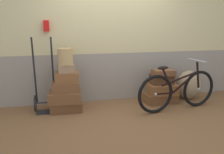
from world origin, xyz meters
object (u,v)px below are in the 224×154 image
(suitcase_0, at_px, (66,105))
(suitcase_6, at_px, (162,89))
(suitcase_7, at_px, (162,79))
(luggage_trolley, at_px, (45,95))
(suitcase_8, at_px, (163,72))
(suitcase_1, at_px, (65,96))
(suitcase_3, at_px, (67,77))
(wicker_basket, at_px, (65,56))
(burlap_sack, at_px, (188,85))
(suitcase_2, at_px, (66,86))
(bicycle, at_px, (178,90))
(suitcase_5, at_px, (159,98))
(suitcase_4, at_px, (66,69))

(suitcase_0, distance_m, suitcase_6, 1.94)
(suitcase_7, height_order, luggage_trolley, luggage_trolley)
(suitcase_8, height_order, luggage_trolley, luggage_trolley)
(suitcase_1, distance_m, suitcase_6, 1.95)
(suitcase_0, height_order, suitcase_3, suitcase_3)
(suitcase_3, bearing_deg, wicker_basket, -134.09)
(suitcase_0, xyz_separation_m, burlap_sack, (2.59, 0.07, 0.22))
(suitcase_0, height_order, suitcase_2, suitcase_2)
(suitcase_7, relative_size, bicycle, 0.27)
(suitcase_5, bearing_deg, suitcase_7, -10.76)
(suitcase_2, relative_size, burlap_sack, 0.80)
(suitcase_1, relative_size, suitcase_8, 1.39)
(suitcase_0, relative_size, bicycle, 0.34)
(suitcase_8, bearing_deg, wicker_basket, -179.38)
(suitcase_0, relative_size, suitcase_8, 1.36)
(suitcase_0, height_order, suitcase_5, suitcase_5)
(bicycle, bearing_deg, suitcase_8, 103.40)
(suitcase_0, bearing_deg, suitcase_5, 2.67)
(suitcase_4, relative_size, bicycle, 0.17)
(suitcase_7, bearing_deg, suitcase_0, -176.77)
(suitcase_1, bearing_deg, suitcase_3, 30.14)
(suitcase_6, relative_size, wicker_basket, 1.95)
(suitcase_7, relative_size, wicker_basket, 1.52)
(suitcase_6, distance_m, wicker_basket, 2.05)
(suitcase_7, bearing_deg, suitcase_2, -176.39)
(suitcase_7, bearing_deg, wicker_basket, -176.16)
(suitcase_6, xyz_separation_m, suitcase_7, (-0.01, 0.04, 0.19))
(suitcase_1, distance_m, bicycle, 2.10)
(suitcase_4, height_order, luggage_trolley, luggage_trolley)
(suitcase_6, bearing_deg, suitcase_1, -176.50)
(luggage_trolley, distance_m, burlap_sack, 2.96)
(suitcase_4, relative_size, luggage_trolley, 0.21)
(suitcase_5, bearing_deg, bicycle, -77.68)
(suitcase_1, distance_m, suitcase_4, 0.53)
(suitcase_3, bearing_deg, burlap_sack, 6.32)
(suitcase_0, height_order, wicker_basket, wicker_basket)
(wicker_basket, bearing_deg, suitcase_3, 41.30)
(suitcase_2, xyz_separation_m, bicycle, (2.03, -0.45, -0.09))
(suitcase_5, distance_m, suitcase_6, 0.20)
(luggage_trolley, bearing_deg, suitcase_8, -2.01)
(suitcase_0, height_order, luggage_trolley, luggage_trolley)
(suitcase_8, distance_m, luggage_trolley, 2.33)
(suitcase_5, distance_m, burlap_sack, 0.72)
(suitcase_7, distance_m, bicycle, 0.49)
(suitcase_0, bearing_deg, suitcase_3, -5.49)
(suitcase_0, xyz_separation_m, suitcase_7, (1.93, 0.01, 0.40))
(suitcase_4, height_order, bicycle, bicycle)
(suitcase_6, bearing_deg, luggage_trolley, -178.34)
(suitcase_2, bearing_deg, suitcase_6, 3.97)
(suitcase_4, distance_m, suitcase_8, 1.92)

